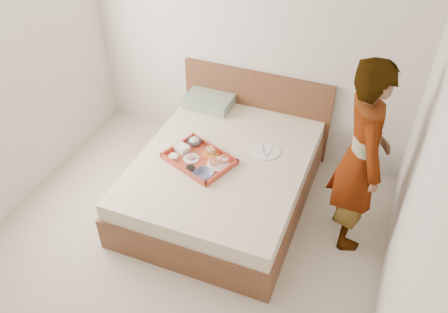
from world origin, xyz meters
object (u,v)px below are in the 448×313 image
bed (223,179)px  person (361,158)px  dinner_plate (267,151)px  tray (199,159)px

bed → person: (1.22, 0.01, 0.65)m
dinner_plate → bed: bearing=-144.7°
person → tray: bearing=73.6°
tray → dinner_plate: tray is taller
dinner_plate → person: size_ratio=0.14×
tray → person: bearing=26.1°
tray → dinner_plate: (0.55, 0.36, -0.02)m
bed → person: bearing=0.4°
tray → dinner_plate: 0.66m
tray → dinner_plate: bearing=54.7°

